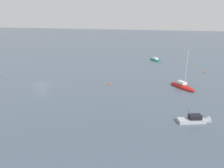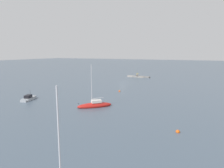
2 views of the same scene
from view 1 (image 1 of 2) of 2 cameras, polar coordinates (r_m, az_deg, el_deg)
name	(u,v)px [view 1 (image 1 of 2)]	position (r m, az deg, el deg)	size (l,w,h in m)	color
ground_plane	(41,84)	(57.76, -18.21, -0.07)	(500.00, 500.00, 0.00)	#475666
sailboat_red_near	(183,86)	(54.70, 18.17, -0.62)	(6.90, 6.85, 9.54)	red
motorboat_grey_near	(197,120)	(38.13, 21.47, -8.92)	(3.37, 5.41, 2.91)	#ADB2B7
motorboat_teal_mid	(155,60)	(87.14, 11.27, 6.32)	(4.69, 4.53, 2.80)	#197266
mooring_buoy_near	(109,83)	(55.38, -0.67, 0.19)	(0.56, 0.56, 0.56)	#EA5914
mooring_buoy_mid	(205,72)	(72.78, 23.38, 2.93)	(0.60, 0.60, 0.60)	#EA5914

